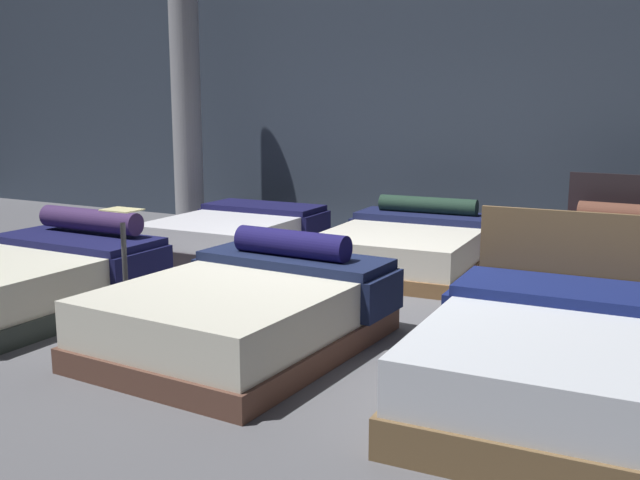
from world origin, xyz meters
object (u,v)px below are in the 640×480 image
Objects in this scene: bed_3 at (236,232)px; support_pillar at (186,101)px; bed_0 at (26,280)px; price_sign at (126,284)px; bed_1 at (246,311)px; bed_2 at (567,363)px; bed_5 at (622,266)px; bed_4 at (408,247)px.

support_pillar reaches higher than bed_3.
support_pillar is at bearing 109.64° from bed_0.
price_sign is (1.13, -0.00, 0.10)m from bed_0.
bed_2 is (2.21, -0.02, 0.01)m from bed_1.
bed_0 is 2.19× the size of price_sign.
bed_5 is (2.18, 2.85, -0.00)m from bed_1.
bed_3 is 0.60× the size of support_pillar.
bed_1 is (2.17, 0.10, 0.00)m from bed_0.
support_pillar is at bearing 143.76° from bed_2.
support_pillar reaches higher than price_sign.
bed_4 is 3.19m from price_sign.
support_pillar is (-5.74, 0.95, 1.49)m from bed_5.
bed_1 is 3.59m from bed_5.
bed_4 is 1.02× the size of bed_5.
bed_2 is at bearing 1.40° from bed_1.
bed_5 is at bearing 34.25° from bed_0.
price_sign reaches higher than bed_0.
bed_2 is at bearing 1.42° from price_sign.
bed_3 is 2.34m from support_pillar.
bed_1 is at bearing -55.37° from bed_3.
price_sign is at bearing 178.72° from bed_2.
bed_2 is 0.59× the size of support_pillar.
bed_0 is at bearing -143.95° from bed_5.
price_sign is (1.05, -2.94, 0.15)m from bed_3.
bed_1 is at bearing -95.01° from bed_4.
bed_2 is 2.88m from bed_5.
bed_3 is at bearing -33.28° from support_pillar.
bed_1 is at bearing 2.77° from bed_0.
bed_1 is at bearing 176.68° from bed_2.
bed_3 is at bearing 177.74° from bed_4.
bed_5 reaches higher than bed_4.
bed_2 is (4.38, 0.08, 0.02)m from bed_0.
price_sign reaches higher than bed_4.
price_sign is at bearing -172.23° from bed_1.
support_pillar is (-3.56, 3.80, 1.49)m from bed_1.
bed_2 is 2.19× the size of price_sign.
bed_1 is 2.21m from bed_2.
support_pillar reaches higher than bed_5.
bed_0 is 1.13m from price_sign.
support_pillar is (-5.77, 3.82, 1.47)m from bed_2.
bed_2 is at bearing -33.54° from support_pillar.
bed_2 is at bearing -57.13° from bed_4.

